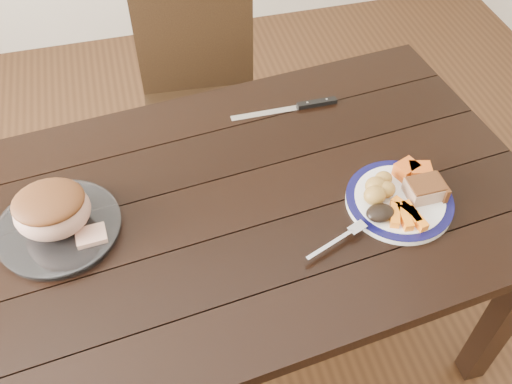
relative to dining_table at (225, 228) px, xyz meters
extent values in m
plane|color=#472B16|center=(0.00, 0.00, -0.66)|extent=(4.00, 4.00, 0.00)
cube|color=black|center=(0.00, 0.00, 0.07)|extent=(1.69, 1.06, 0.04)
cube|color=black|center=(0.75, -0.29, -0.30)|extent=(0.07, 0.07, 0.71)
cube|color=black|center=(0.68, 0.44, -0.30)|extent=(0.07, 0.07, 0.71)
cube|color=black|center=(0.06, 0.65, -0.21)|extent=(0.45, 0.45, 0.04)
cube|color=black|center=(0.08, 0.85, 0.04)|extent=(0.42, 0.07, 0.46)
cube|color=black|center=(0.26, 0.82, -0.44)|extent=(0.04, 0.04, 0.43)
cube|color=black|center=(0.23, 0.46, -0.44)|extent=(0.04, 0.04, 0.43)
cube|color=black|center=(-0.10, 0.84, -0.44)|extent=(0.04, 0.04, 0.43)
cube|color=black|center=(-0.13, 0.48, -0.44)|extent=(0.04, 0.04, 0.43)
cylinder|color=white|center=(0.43, -0.10, 0.10)|extent=(0.27, 0.27, 0.02)
torus|color=#0C0B3B|center=(0.43, -0.10, 0.11)|extent=(0.27, 0.27, 0.02)
cylinder|color=white|center=(-0.40, 0.02, 0.10)|extent=(0.29, 0.29, 0.02)
cube|color=tan|center=(0.49, -0.11, 0.13)|extent=(0.09, 0.07, 0.04)
ellipsoid|color=gold|center=(0.40, -0.09, 0.13)|extent=(0.05, 0.04, 0.04)
ellipsoid|color=gold|center=(0.38, -0.07, 0.14)|extent=(0.05, 0.05, 0.05)
ellipsoid|color=gold|center=(0.36, -0.10, 0.14)|extent=(0.06, 0.05, 0.05)
ellipsoid|color=gold|center=(0.39, -0.08, 0.13)|extent=(0.04, 0.03, 0.03)
ellipsoid|color=gold|center=(0.40, -0.05, 0.13)|extent=(0.05, 0.04, 0.04)
cube|color=orange|center=(0.39, -0.16, 0.12)|extent=(0.05, 0.07, 0.02)
cube|color=orange|center=(0.42, -0.14, 0.12)|extent=(0.05, 0.07, 0.02)
cube|color=orange|center=(0.41, -0.17, 0.12)|extent=(0.03, 0.07, 0.02)
cube|color=orange|center=(0.43, -0.16, 0.12)|extent=(0.03, 0.07, 0.02)
cube|color=orange|center=(0.43, -0.18, 0.12)|extent=(0.03, 0.07, 0.02)
cube|color=orange|center=(0.50, -0.05, 0.13)|extent=(0.06, 0.06, 0.04)
cube|color=orange|center=(0.47, -0.03, 0.13)|extent=(0.07, 0.06, 0.04)
ellipsoid|color=black|center=(0.36, -0.15, 0.13)|extent=(0.07, 0.05, 0.03)
cube|color=silver|center=(0.21, -0.20, 0.11)|extent=(0.13, 0.06, 0.00)
cube|color=silver|center=(0.29, -0.17, 0.11)|extent=(0.05, 0.04, 0.00)
ellipsoid|color=tan|center=(-0.40, 0.02, 0.17)|extent=(0.18, 0.15, 0.12)
cube|color=tan|center=(-0.32, -0.03, 0.12)|extent=(0.07, 0.06, 0.02)
cube|color=silver|center=(0.19, 0.31, 0.09)|extent=(0.20, 0.02, 0.00)
cube|color=black|center=(0.35, 0.31, 0.10)|extent=(0.12, 0.02, 0.01)
camera|label=1|loc=(-0.15, -0.91, 1.19)|focal=40.00mm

